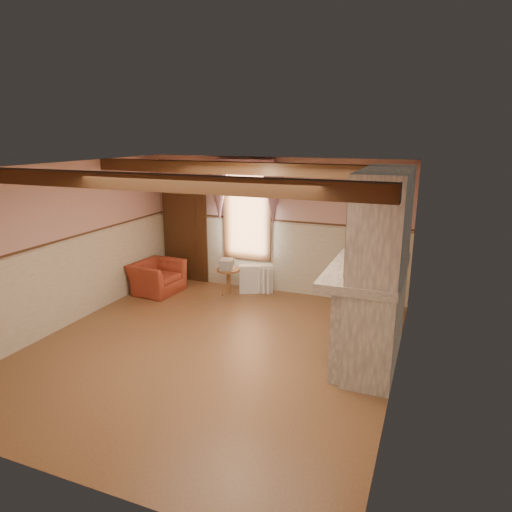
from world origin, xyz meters
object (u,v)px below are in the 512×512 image
at_px(radiator, 256,279).
at_px(oil_lamp, 374,247).
at_px(armchair, 157,277).
at_px(mantel_clock, 373,252).
at_px(side_table, 229,282).
at_px(bowl, 365,268).

height_order(radiator, oil_lamp, oil_lamp).
relative_size(armchair, oil_lamp, 3.58).
xyz_separation_m(armchair, oil_lamp, (4.49, -0.70, 1.23)).
bearing_deg(oil_lamp, mantel_clock, -90.00).
distance_m(side_table, radiator, 0.58).
bearing_deg(mantel_clock, oil_lamp, 90.00).
bearing_deg(radiator, armchair, 175.84).
bearing_deg(mantel_clock, bowl, -90.00).
xyz_separation_m(armchair, bowl, (4.49, -1.57, 1.14)).
bearing_deg(oil_lamp, bowl, -90.00).
height_order(armchair, bowl, bowl).
distance_m(side_table, mantel_clock, 3.52).
height_order(armchair, mantel_clock, mantel_clock).
bearing_deg(side_table, oil_lamp, -20.41).
distance_m(bowl, mantel_clock, 0.72).
relative_size(side_table, oil_lamp, 1.96).
bearing_deg(armchair, oil_lamp, -93.93).
distance_m(armchair, bowl, 4.90).
bearing_deg(armchair, side_table, -68.77).
distance_m(radiator, bowl, 3.62).
bearing_deg(bowl, radiator, 137.67).
height_order(armchair, oil_lamp, oil_lamp).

